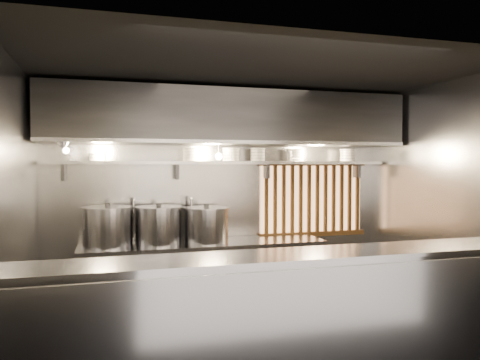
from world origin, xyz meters
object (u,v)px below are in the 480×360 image
stock_pot_right (206,225)px  stock_pot_left (159,225)px  pendant_bulb (219,156)px  stock_pot_mid (108,226)px  heat_lamp (63,145)px

stock_pot_right → stock_pot_left: bearing=177.8°
pendant_bulb → stock_pot_left: size_ratio=0.25×
stock_pot_mid → heat_lamp: bearing=-147.1°
heat_lamp → pendant_bulb: heat_lamp is taller
pendant_bulb → stock_pot_mid: 1.58m
pendant_bulb → stock_pot_left: pendant_bulb is taller
heat_lamp → stock_pot_left: (1.04, 0.28, -0.94)m
heat_lamp → stock_pot_mid: (0.45, 0.29, -0.93)m
stock_pot_left → stock_pot_right: size_ratio=1.28×
pendant_bulb → stock_pot_left: (-0.76, -0.07, -0.83)m
heat_lamp → pendant_bulb: 1.83m
heat_lamp → stock_pot_left: heat_lamp is taller
stock_pot_right → pendant_bulb: bearing=26.2°
stock_pot_left → pendant_bulb: bearing=5.0°
stock_pot_mid → stock_pot_right: size_ratio=1.29×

